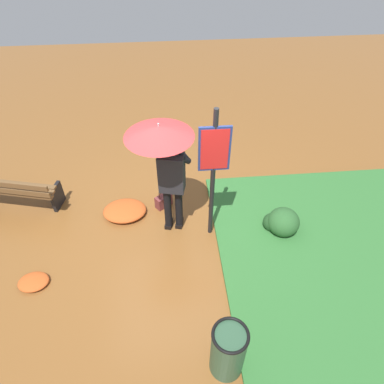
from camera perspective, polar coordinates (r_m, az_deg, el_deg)
The scene contains 10 objects.
ground_plane at distance 5.90m, azimuth -4.14°, elevation -5.67°, with size 18.00×18.00×0.00m, color brown.
grass_verge at distance 6.18m, azimuth 27.77°, elevation -9.04°, with size 4.80×4.00×0.05m.
person_with_umbrella at distance 4.84m, azimuth -4.53°, elevation 6.45°, with size 0.96×0.96×2.04m.
info_sign_post at distance 4.81m, azimuth 3.61°, elevation 4.69°, with size 0.44×0.07×2.30m.
handbag at distance 6.16m, azimuth -4.73°, elevation -1.44°, with size 0.32×0.29×0.37m.
park_bench at distance 6.62m, azimuth -27.21°, elevation -0.08°, with size 1.43×0.70×0.75m.
trash_bin at distance 4.32m, azimuth 6.00°, elevation -24.76°, with size 0.42×0.42×0.83m.
shrub_cluster at distance 5.84m, azimuth 14.60°, elevation -4.85°, with size 0.57×0.52×0.47m.
leaf_pile_near_person at distance 5.66m, azimuth -24.83°, elevation -13.39°, with size 0.44×0.35×0.10m.
leaf_pile_by_bench at distance 6.14m, azimuth -11.11°, elevation -3.05°, with size 0.75×0.60×0.17m.
Camera 1 is at (-0.07, 3.94, 4.39)m, focal length 32.11 mm.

